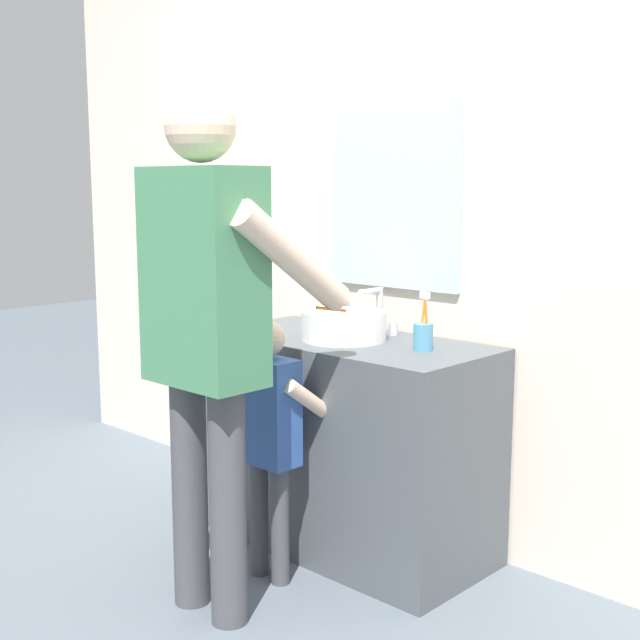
# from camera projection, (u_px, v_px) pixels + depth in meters

# --- Properties ---
(ground_plane) EXTENTS (14.00, 14.00, 0.00)m
(ground_plane) POSITION_uv_depth(u_px,v_px,m) (292.00, 568.00, 3.13)
(ground_plane) COLOR slate
(back_wall) EXTENTS (4.40, 0.10, 2.70)m
(back_wall) POSITION_uv_depth(u_px,v_px,m) (402.00, 196.00, 3.35)
(back_wall) COLOR beige
(back_wall) RESTS_ON ground
(vanity_cabinet) EXTENTS (1.12, 0.54, 0.82)m
(vanity_cabinet) POSITION_uv_depth(u_px,v_px,m) (347.00, 443.00, 3.28)
(vanity_cabinet) COLOR #4C5156
(vanity_cabinet) RESTS_ON ground
(sink_basin) EXTENTS (0.32, 0.32, 0.11)m
(sink_basin) POSITION_uv_depth(u_px,v_px,m) (344.00, 325.00, 3.19)
(sink_basin) COLOR silver
(sink_basin) RESTS_ON vanity_cabinet
(faucet) EXTENTS (0.18, 0.14, 0.18)m
(faucet) POSITION_uv_depth(u_px,v_px,m) (378.00, 313.00, 3.33)
(faucet) COLOR #B7BABF
(faucet) RESTS_ON vanity_cabinet
(toothbrush_cup) EXTENTS (0.07, 0.07, 0.21)m
(toothbrush_cup) POSITION_uv_depth(u_px,v_px,m) (423.00, 335.00, 2.99)
(toothbrush_cup) COLOR #4C8EB2
(toothbrush_cup) RESTS_ON vanity_cabinet
(child_toddler) EXTENTS (0.29, 0.29, 0.94)m
(child_toddler) POSITION_uv_depth(u_px,v_px,m) (271.00, 427.00, 2.96)
(child_toddler) COLOR #47474C
(child_toddler) RESTS_ON ground
(adult_parent) EXTENTS (0.52, 0.55, 1.68)m
(adult_parent) POSITION_uv_depth(u_px,v_px,m) (208.00, 310.00, 2.66)
(adult_parent) COLOR #47474C
(adult_parent) RESTS_ON ground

